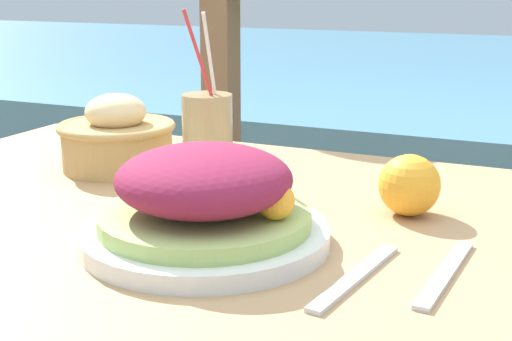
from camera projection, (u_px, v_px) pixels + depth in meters
The scene contains 9 objects.
patio_table at pixel (267, 300), 0.86m from camera, with size 1.25×0.77×0.73m.
railing_fence at pixel (413, 96), 1.51m from camera, with size 2.80×0.08×1.08m.
sea_backdrop at pixel (508, 117), 3.83m from camera, with size 12.00×4.00×0.58m.
salad_plate at pixel (205, 203), 0.77m from camera, with size 0.27×0.27×0.11m.
drink_glass at pixel (208, 138), 1.00m from camera, with size 0.07×0.08×0.24m.
bread_basket at pixel (117, 138), 1.07m from camera, with size 0.18×0.18×0.11m.
fork at pixel (356, 276), 0.69m from camera, with size 0.04×0.18×0.00m.
knife at pixel (446, 273), 0.69m from camera, with size 0.03×0.18×0.00m.
orange_near_basket at pixel (409, 185), 0.86m from camera, with size 0.08×0.08×0.08m.
Camera 1 is at (0.31, -0.72, 1.01)m, focal length 50.00 mm.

